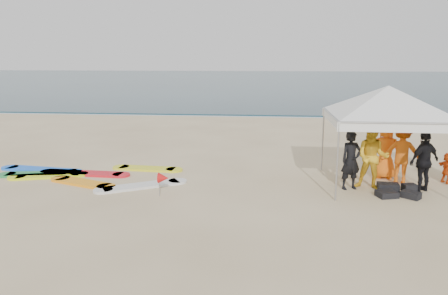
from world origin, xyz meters
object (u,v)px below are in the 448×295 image
Objects in this scene: marker_pennant at (163,178)px; person_black_a at (351,160)px; person_orange_a at (402,153)px; person_seated at (447,168)px; surfboard_spread at (83,175)px; person_orange_b at (386,151)px; canopy_tent at (389,86)px; person_black_b at (424,161)px; person_yellow at (372,157)px.

person_black_a is at bearing 12.98° from marker_pennant.
person_orange_a is 6.85m from marker_pennant.
person_seated is 1.43× the size of marker_pennant.
surfboard_spread is (-10.90, -0.37, -0.42)m from person_seated.
surfboard_spread is at bearing 13.04° from person_orange_b.
canopy_tent reaches higher than marker_pennant.
person_orange_a is 2.03m from canopy_tent.
person_black_b is at bearing 9.41° from marker_pennant.
person_orange_a is at bearing -91.23° from person_black_b.
canopy_tent is (-1.93, -0.39, 2.39)m from person_seated.
marker_pennant is at bearing -20.52° from person_black_b.
person_black_a is 0.98× the size of person_black_b.
person_black_a is 1.71m from person_orange_a.
person_black_b is 0.98× the size of person_orange_b.
person_orange_a is 9.58m from surfboard_spread.
person_black_a is at bearing -3.53° from surfboard_spread.
canopy_tent is at bearing -0.16° from surfboard_spread.
person_orange_a reaches higher than person_seated.
surfboard_spread is (-9.22, -0.75, -0.82)m from person_orange_b.
person_black_a is at bearing -156.65° from person_yellow.
canopy_tent reaches higher than person_black_a.
person_black_b is at bearing -2.86° from surfboard_spread.
person_yellow is 1.37m from person_black_b.
person_orange_a is at bearing 51.51° from person_yellow.
person_orange_b is 0.29× the size of surfboard_spread.
person_black_b reaches higher than person_seated.
marker_pennant is (-7.95, -2.02, 0.04)m from person_seated.
person_orange_a reaches higher than person_orange_b.
person_orange_a is 2.85× the size of marker_pennant.
marker_pennant is 0.11× the size of surfboard_spread.
person_orange_a is 0.30× the size of surfboard_spread.
person_orange_b is at bearing 78.72° from person_yellow.
person_black_a is 0.27× the size of surfboard_spread.
person_yellow is at bearing 47.32° from person_orange_a.
canopy_tent is (0.99, 0.47, 2.02)m from person_black_a.
person_black_b is 9.97m from surfboard_spread.
person_yellow is 8.62m from surfboard_spread.
canopy_tent is 6.78× the size of marker_pennant.
person_yellow is at bearing 12.23° from marker_pennant.
person_black_b is (1.37, -0.06, -0.07)m from person_yellow.
person_seated is at bearing 175.44° from person_orange_b.
person_orange_b reaches higher than person_black_a.
person_seated is at bearing -168.45° from person_black_b.
person_black_b is 1.36m from person_seated.
person_orange_b is at bearing 4.66° from surfboard_spread.
person_seated is 8.20m from marker_pennant.
person_black_b is 7.08m from marker_pennant.
surfboard_spread is at bearing 150.81° from marker_pennant.
person_black_b is 0.28× the size of surfboard_spread.
person_black_a is at bearing 53.46° from person_orange_b.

